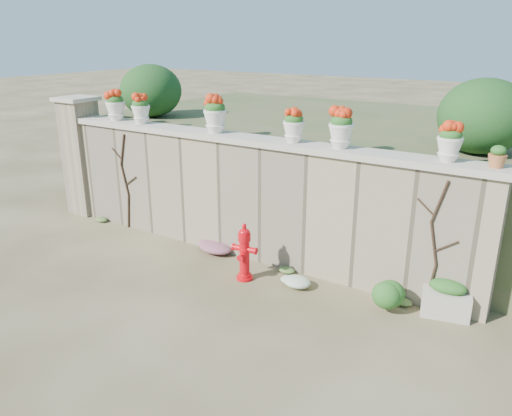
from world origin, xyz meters
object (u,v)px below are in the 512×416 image
Objects in this scene: urn_pot_0 at (115,105)px; terracotta_pot at (497,158)px; fire_hydrant at (244,252)px; planter_box at (446,299)px.

terracotta_pot is (6.81, -0.00, -0.16)m from urn_pot_0.
fire_hydrant is 3.01m from planter_box.
fire_hydrant reaches higher than planter_box.
fire_hydrant is 1.33× the size of planter_box.
planter_box is at bearing -142.21° from terracotta_pot.
terracotta_pot reaches higher than fire_hydrant.
terracotta_pot is (0.32, 0.25, 1.98)m from planter_box.
planter_box is 2.60× the size of terracotta_pot.
planter_box is (2.94, 0.59, -0.22)m from fire_hydrant.
urn_pot_0 reaches higher than terracotta_pot.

